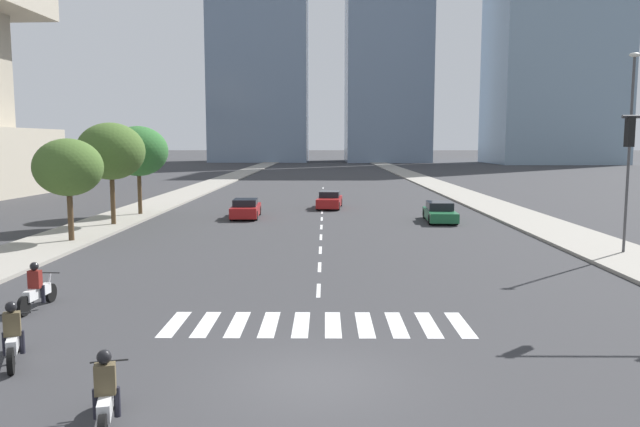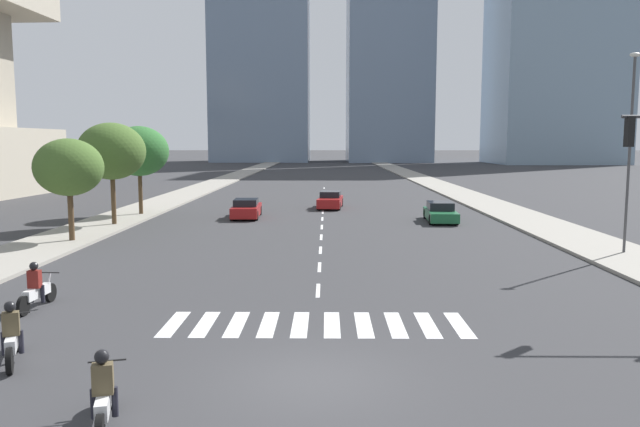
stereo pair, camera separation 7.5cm
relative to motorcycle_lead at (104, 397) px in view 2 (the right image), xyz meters
The scene contains 16 objects.
ground_plane 4.38m from the motorcycle_lead, 31.61° to the left, with size 800.00×800.00×0.00m, color #333335.
sidewalk_east 36.61m from the motorcycle_lead, 61.84° to the left, with size 4.00×260.00×0.15m, color gray.
sidewalk_west 33.76m from the motorcycle_lead, 107.01° to the left, with size 4.00×260.00×0.15m, color gray.
crosswalk_near 7.35m from the motorcycle_lead, 59.67° to the left, with size 8.55×2.47×0.01m.
lane_divider_center 34.53m from the motorcycle_lead, 83.85° to the left, with size 0.14×50.00×0.01m.
motorcycle_lead is the anchor object (origin of this frame).
motorcycle_trailing 4.67m from the motorcycle_lead, 135.75° to the left, with size 1.09×2.08×1.49m.
motorcycle_third 9.32m from the motorcycle_lead, 122.27° to the left, with size 0.70×2.24×1.49m.
sedan_green_0 31.21m from the motorcycle_lead, 68.55° to the left, with size 2.01×4.70×1.27m.
sedan_red_1 37.38m from the motorcycle_lead, 83.43° to the left, with size 2.12×4.53×1.33m.
sedan_red_2 30.93m from the motorcycle_lead, 92.79° to the left, with size 1.94×4.52×1.31m.
street_lamp_east 24.97m from the motorcycle_lead, 44.25° to the left, with size 0.50×0.24×8.92m.
street_tree_nearest 22.46m from the motorcycle_lead, 114.11° to the left, with size 3.42×3.42×5.19m.
street_tree_second 28.32m from the motorcycle_lead, 108.89° to the left, with size 4.06×4.06×6.18m.
street_tree_third 33.46m from the motorcycle_lead, 105.86° to the left, with size 4.08×4.08×6.12m.
office_tower_center_skyline 162.11m from the motorcycle_lead, 82.62° to the left, with size 21.50×27.30×81.38m.
Camera 2 is at (0.30, -12.69, 5.12)m, focal length 34.17 mm.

